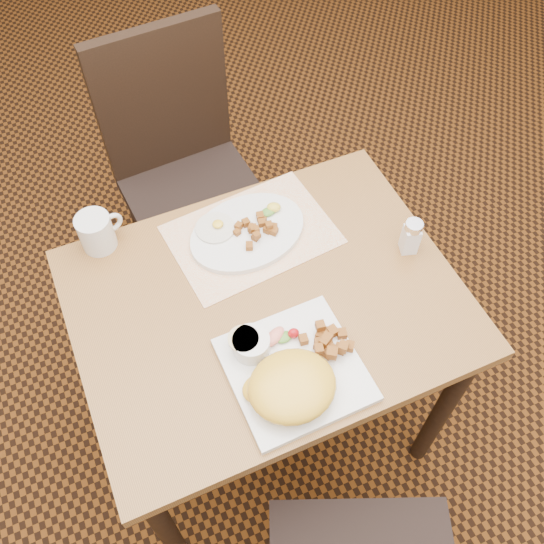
{
  "coord_description": "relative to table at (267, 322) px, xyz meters",
  "views": [
    {
      "loc": [
        -0.3,
        -0.7,
        1.96
      ],
      "look_at": [
        0.02,
        0.02,
        0.82
      ],
      "focal_mm": 40.0,
      "sensor_mm": 36.0,
      "label": 1
    }
  ],
  "objects": [
    {
      "name": "ramekin",
      "position": [
        -0.09,
        -0.11,
        0.15
      ],
      "size": [
        0.09,
        0.08,
        0.05
      ],
      "color": "silver",
      "rests_on": "plate_square"
    },
    {
      "name": "table",
      "position": [
        0.0,
        0.0,
        0.0
      ],
      "size": [
        0.9,
        0.7,
        0.75
      ],
      "color": "#93602D",
      "rests_on": "ground"
    },
    {
      "name": "home_fries_sq",
      "position": [
        0.07,
        -0.18,
        0.14
      ],
      "size": [
        0.12,
        0.1,
        0.04
      ],
      "color": "#955318",
      "rests_on": "plate_square"
    },
    {
      "name": "garnish_ov",
      "position": [
        0.11,
        0.23,
        0.14
      ],
      "size": [
        0.06,
        0.04,
        0.02
      ],
      "color": "#387223",
      "rests_on": "plate_oval"
    },
    {
      "name": "placemat",
      "position": [
        0.04,
        0.19,
        0.11
      ],
      "size": [
        0.43,
        0.32,
        0.0
      ],
      "primitive_type": "cube",
      "rotation": [
        0.0,
        0.0,
        0.1
      ],
      "color": "white",
      "rests_on": "table"
    },
    {
      "name": "ground",
      "position": [
        0.0,
        0.0,
        -0.64
      ],
      "size": [
        8.0,
        8.0,
        0.0
      ],
      "primitive_type": "plane",
      "color": "black",
      "rests_on": "ground"
    },
    {
      "name": "salt_shaker",
      "position": [
        0.38,
        -0.01,
        0.16
      ],
      "size": [
        0.05,
        0.05,
        0.1
      ],
      "color": "white",
      "rests_on": "table"
    },
    {
      "name": "coffee_mug",
      "position": [
        -0.32,
        0.32,
        0.16
      ],
      "size": [
        0.12,
        0.09,
        0.1
      ],
      "color": "silver",
      "rests_on": "table"
    },
    {
      "name": "hollandaise_mound",
      "position": [
        -0.05,
        -0.24,
        0.16
      ],
      "size": [
        0.19,
        0.17,
        0.07
      ],
      "color": "yellow",
      "rests_on": "plate_square"
    },
    {
      "name": "home_fries_ov",
      "position": [
        0.05,
        0.18,
        0.14
      ],
      "size": [
        0.11,
        0.1,
        0.03
      ],
      "color": "#955318",
      "rests_on": "plate_oval"
    },
    {
      "name": "plate_oval",
      "position": [
        0.03,
        0.2,
        0.12
      ],
      "size": [
        0.34,
        0.28,
        0.02
      ],
      "primitive_type": null,
      "rotation": [
        0.0,
        0.0,
        0.17
      ],
      "color": "silver",
      "rests_on": "placemat"
    },
    {
      "name": "chair_far",
      "position": [
        0.01,
        0.71,
        -0.1
      ],
      "size": [
        0.45,
        0.46,
        0.97
      ],
      "rotation": [
        0.0,
        0.0,
        3.21
      ],
      "color": "black",
      "rests_on": "ground"
    },
    {
      "name": "plate_square",
      "position": [
        -0.02,
        -0.19,
        0.12
      ],
      "size": [
        0.28,
        0.28,
        0.02
      ],
      "primitive_type": "cube",
      "rotation": [
        0.0,
        0.0,
        0.02
      ],
      "color": "silver",
      "rests_on": "table"
    },
    {
      "name": "garnish_sq",
      "position": [
        -0.02,
        -0.12,
        0.14
      ],
      "size": [
        0.09,
        0.06,
        0.03
      ],
      "color": "#387223",
      "rests_on": "plate_square"
    },
    {
      "name": "fried_egg",
      "position": [
        -0.04,
        0.23,
        0.13
      ],
      "size": [
        0.1,
        0.1,
        0.02
      ],
      "color": "white",
      "rests_on": "plate_oval"
    }
  ]
}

